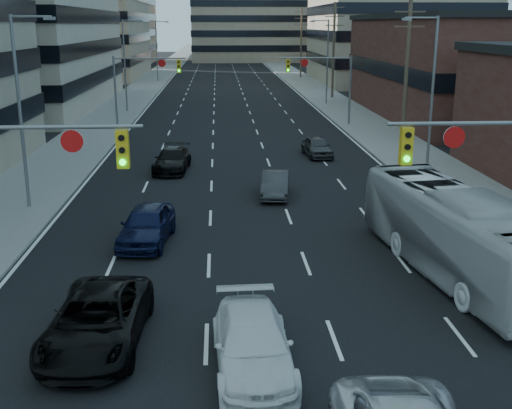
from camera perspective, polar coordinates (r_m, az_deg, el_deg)
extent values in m
cube|color=black|center=(140.45, -2.88, 12.26)|extent=(18.00, 300.00, 0.02)
cube|color=slate|center=(140.80, -7.67, 12.18)|extent=(5.00, 300.00, 0.15)
cube|color=slate|center=(141.02, 1.91, 12.31)|extent=(5.00, 300.00, 0.15)
cube|color=gray|center=(112.48, -15.52, 14.93)|extent=(20.00, 30.00, 16.00)
cube|color=#472119|center=(65.43, 19.84, 11.29)|extent=(20.00, 30.00, 9.00)
cube|color=gray|center=(101.67, 12.05, 14.55)|extent=(22.00, 28.00, 14.00)
cube|color=#ADA089|center=(152.53, -13.97, 15.87)|extent=(24.00, 24.00, 20.00)
cube|color=gray|center=(144.12, 10.35, 14.51)|extent=(22.00, 22.00, 12.00)
cylinder|color=slate|center=(19.16, -19.78, 6.47)|extent=(6.50, 0.12, 0.12)
cube|color=gold|center=(18.70, -11.76, 4.84)|extent=(0.35, 0.28, 1.10)
cylinder|color=black|center=(18.48, -11.89, 5.81)|extent=(0.18, 0.06, 0.18)
cylinder|color=black|center=(18.54, -11.83, 4.74)|extent=(0.18, 0.06, 0.18)
cylinder|color=#0CE526|center=(18.61, -11.77, 3.69)|extent=(0.18, 0.06, 0.18)
cylinder|color=white|center=(18.88, -16.04, 5.43)|extent=(0.64, 0.06, 0.64)
cylinder|color=slate|center=(20.10, 20.63, 6.79)|extent=(6.50, 0.12, 0.12)
cube|color=gold|center=(19.29, 13.20, 5.08)|extent=(0.35, 0.28, 1.10)
cylinder|color=black|center=(19.08, 13.40, 6.02)|extent=(0.18, 0.06, 0.18)
cylinder|color=black|center=(19.14, 13.33, 4.99)|extent=(0.18, 0.06, 0.18)
cylinder|color=#0CE526|center=(19.21, 13.26, 3.97)|extent=(0.18, 0.06, 0.18)
cylinder|color=white|center=(19.66, 17.20, 5.73)|extent=(0.64, 0.06, 0.64)
cylinder|color=slate|center=(56.13, -12.39, 9.70)|extent=(0.18, 0.18, 6.00)
cylinder|color=slate|center=(55.53, -9.43, 12.69)|extent=(6.00, 0.12, 0.12)
cube|color=gold|center=(55.38, -6.87, 12.11)|extent=(0.35, 0.28, 1.10)
cylinder|color=black|center=(55.20, -6.89, 12.46)|extent=(0.18, 0.06, 0.18)
cylinder|color=black|center=(55.22, -6.88, 12.10)|extent=(0.18, 0.06, 0.18)
cylinder|color=#0CE526|center=(55.24, -6.87, 11.74)|extent=(0.18, 0.06, 0.18)
cylinder|color=white|center=(55.43, -8.36, 12.32)|extent=(0.64, 0.06, 0.64)
cylinder|color=slate|center=(56.61, 8.35, 9.95)|extent=(0.18, 0.18, 6.00)
cylinder|color=slate|center=(55.88, 5.38, 12.85)|extent=(6.00, 0.12, 0.12)
cube|color=gold|center=(55.60, 2.86, 12.21)|extent=(0.35, 0.28, 1.10)
cylinder|color=black|center=(55.43, 2.88, 12.56)|extent=(0.18, 0.06, 0.18)
cylinder|color=black|center=(55.45, 2.87, 12.20)|extent=(0.18, 0.06, 0.18)
cylinder|color=#0CE526|center=(55.47, 2.87, 11.84)|extent=(0.18, 0.06, 0.18)
cylinder|color=white|center=(55.73, 4.33, 12.45)|extent=(0.64, 0.06, 0.64)
cylinder|color=#4C3D2D|center=(48.23, 13.25, 11.70)|extent=(0.28, 0.28, 11.00)
cube|color=#4C3D2D|center=(48.13, 13.55, 16.33)|extent=(2.20, 0.10, 0.10)
cube|color=#4C3D2D|center=(48.13, 13.47, 15.14)|extent=(2.20, 0.10, 0.10)
cylinder|color=#4C3D2D|center=(77.44, 6.91, 13.38)|extent=(0.28, 0.28, 11.00)
cube|color=#4C3D2D|center=(77.40, 7.03, 17.01)|extent=(2.20, 0.10, 0.10)
cube|color=#4C3D2D|center=(77.38, 7.00, 16.27)|extent=(2.20, 0.10, 0.10)
cube|color=#4C3D2D|center=(77.37, 6.98, 15.53)|extent=(2.20, 0.10, 0.10)
cylinder|color=#4C3D2D|center=(107.08, 4.03, 14.09)|extent=(0.28, 0.28, 11.00)
cube|color=#4C3D2D|center=(107.05, 4.08, 16.71)|extent=(2.20, 0.10, 0.10)
cube|color=#4C3D2D|center=(107.04, 4.07, 16.18)|extent=(2.20, 0.10, 0.10)
cube|color=#4C3D2D|center=(107.04, 4.06, 15.64)|extent=(2.20, 0.10, 0.10)
cylinder|color=slate|center=(31.79, -20.22, 7.42)|extent=(0.16, 0.16, 9.00)
cylinder|color=slate|center=(31.28, -19.37, 15.49)|extent=(1.80, 0.10, 0.10)
cube|color=slate|center=(31.08, -17.88, 15.47)|extent=(0.50, 0.22, 0.14)
cylinder|color=slate|center=(65.94, -11.58, 11.91)|extent=(0.16, 0.16, 9.00)
cylinder|color=slate|center=(65.69, -10.99, 15.77)|extent=(1.80, 0.10, 0.10)
cube|color=slate|center=(65.60, -10.27, 15.74)|extent=(0.50, 0.22, 0.14)
cylinder|color=slate|center=(100.67, -8.81, 13.27)|extent=(0.16, 0.16, 9.00)
cylinder|color=slate|center=(100.51, -8.39, 15.80)|extent=(1.80, 0.10, 0.10)
cube|color=slate|center=(100.45, -7.92, 15.77)|extent=(0.50, 0.22, 0.14)
cylinder|color=slate|center=(37.35, 15.36, 8.94)|extent=(0.16, 0.16, 9.00)
cylinder|color=slate|center=(36.85, 14.50, 15.78)|extent=(1.80, 0.10, 0.10)
cube|color=slate|center=(36.62, 13.25, 15.74)|extent=(0.50, 0.22, 0.14)
cylinder|color=slate|center=(71.29, 6.36, 12.40)|extent=(0.16, 0.16, 9.00)
cylinder|color=slate|center=(71.03, 5.73, 15.96)|extent=(1.80, 0.10, 0.10)
cube|color=slate|center=(70.91, 5.06, 15.91)|extent=(0.50, 0.22, 0.14)
imported|color=black|center=(18.40, -13.94, -9.97)|extent=(2.71, 5.48, 1.49)
imported|color=silver|center=(16.76, -0.30, -12.33)|extent=(2.15, 4.89, 1.40)
imported|color=#BDBDBD|center=(23.51, 17.33, -2.42)|extent=(4.07, 11.31, 3.08)
imported|color=black|center=(26.26, -9.69, -1.78)|extent=(2.32, 4.71, 1.54)
imported|color=#303033|center=(32.95, 1.72, 1.81)|extent=(1.81, 4.02, 1.28)
imported|color=black|center=(39.03, -7.47, 3.96)|extent=(2.30, 4.86, 1.37)
imported|color=#353638|center=(43.22, 5.44, 5.15)|extent=(1.91, 4.05, 1.34)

